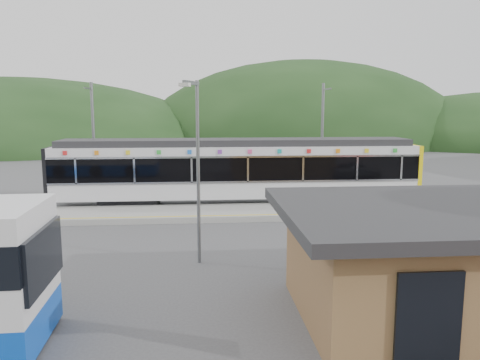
{
  "coord_description": "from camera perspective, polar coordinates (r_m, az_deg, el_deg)",
  "views": [
    {
      "loc": [
        -0.59,
        -20.18,
        5.44
      ],
      "look_at": [
        1.19,
        1.0,
        2.19
      ],
      "focal_mm": 35.0,
      "sensor_mm": 36.0,
      "label": 1
    }
  ],
  "objects": [
    {
      "name": "train",
      "position": [
        26.48,
        -0.39,
        1.36
      ],
      "size": [
        20.44,
        3.01,
        3.74
      ],
      "color": "black",
      "rests_on": "ground"
    },
    {
      "name": "hills",
      "position": [
        26.91,
        9.89,
        -3.11
      ],
      "size": [
        146.0,
        149.0,
        26.0
      ],
      "color": "#1E3D19",
      "rests_on": "ground"
    },
    {
      "name": "lamp_post",
      "position": [
        16.11,
        -5.15,
        2.82
      ],
      "size": [
        0.54,
        1.17,
        6.39
      ],
      "rotation": [
        0.0,
        0.0,
        -0.41
      ],
      "color": "slate",
      "rests_on": "ground"
    },
    {
      "name": "catenary_mast_east",
      "position": [
        29.79,
        9.99,
        5.11
      ],
      "size": [
        0.18,
        1.8,
        7.0
      ],
      "color": "slate",
      "rests_on": "ground"
    },
    {
      "name": "station_shelter",
      "position": [
        13.55,
        24.85,
        -8.81
      ],
      "size": [
        9.2,
        6.2,
        3.0
      ],
      "color": "brown",
      "rests_on": "ground"
    },
    {
      "name": "platform",
      "position": [
        24.08,
        -3.3,
        -4.02
      ],
      "size": [
        26.0,
        3.2,
        0.3
      ],
      "primitive_type": "cube",
      "color": "#9E9E99",
      "rests_on": "ground"
    },
    {
      "name": "yellow_line",
      "position": [
        22.78,
        -3.22,
        -4.36
      ],
      "size": [
        26.0,
        0.1,
        0.01
      ],
      "primitive_type": "cube",
      "color": "yellow",
      "rests_on": "platform"
    },
    {
      "name": "catenary_mast_west",
      "position": [
        29.51,
        -17.42,
        4.81
      ],
      "size": [
        0.18,
        1.8,
        7.0
      ],
      "color": "slate",
      "rests_on": "ground"
    },
    {
      "name": "ground",
      "position": [
        20.91,
        -3.05,
        -6.4
      ],
      "size": [
        120.0,
        120.0,
        0.0
      ],
      "primitive_type": "plane",
      "color": "#4C4C4F",
      "rests_on": "ground"
    }
  ]
}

